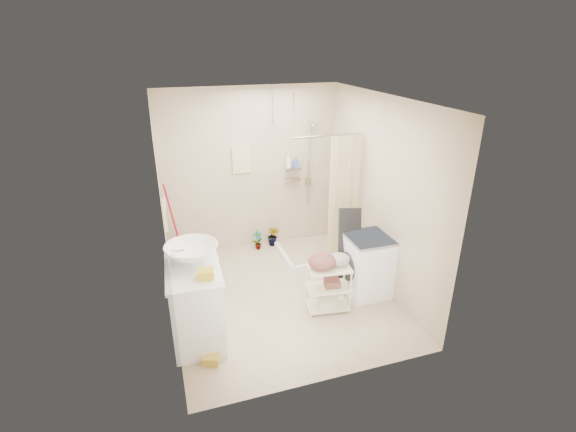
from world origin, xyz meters
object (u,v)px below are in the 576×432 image
vanity (196,301)px  laundry_rack (328,284)px  washing_machine (367,265)px  toilet (196,262)px

vanity → laundry_rack: vanity is taller
washing_machine → laundry_rack: size_ratio=1.13×
vanity → laundry_rack: bearing=1.7°
vanity → laundry_rack: 1.65m
toilet → laundry_rack: (1.52, -1.13, 0.03)m
vanity → toilet: bearing=86.1°
vanity → laundry_rack: (1.64, -0.01, -0.10)m
washing_machine → laundry_rack: washing_machine is taller
toilet → vanity: bearing=174.1°
toilet → washing_machine: (2.18, -0.92, 0.08)m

